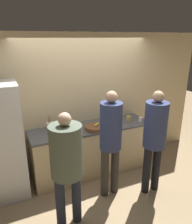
{
  "coord_description": "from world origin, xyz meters",
  "views": [
    {
      "loc": [
        -1.45,
        -3.07,
        2.51
      ],
      "look_at": [
        0.0,
        0.15,
        1.29
      ],
      "focal_mm": 35.0,
      "sensor_mm": 36.0,
      "label": 1
    }
  ],
  "objects_px": {
    "utensil_crock": "(50,126)",
    "cup_white": "(140,119)",
    "person_right": "(155,134)",
    "person_left": "(67,159)",
    "person_center": "(111,136)",
    "cup_yellow": "(129,118)",
    "fruit_bowl": "(95,128)",
    "bottle_green": "(113,122)"
  },
  "relations": [
    {
      "from": "utensil_crock",
      "to": "bottle_green",
      "type": "xyz_separation_m",
      "value": [
        1.12,
        -0.28,
        0.01
      ]
    },
    {
      "from": "utensil_crock",
      "to": "bottle_green",
      "type": "distance_m",
      "value": 1.15
    },
    {
      "from": "fruit_bowl",
      "to": "person_right",
      "type": "bearing_deg",
      "value": -48.76
    },
    {
      "from": "person_center",
      "to": "cup_yellow",
      "type": "xyz_separation_m",
      "value": [
        0.76,
        0.69,
        -0.06
      ]
    },
    {
      "from": "person_right",
      "to": "bottle_green",
      "type": "bearing_deg",
      "value": 111.3
    },
    {
      "from": "person_center",
      "to": "bottle_green",
      "type": "height_order",
      "value": "person_center"
    },
    {
      "from": "person_center",
      "to": "cup_white",
      "type": "height_order",
      "value": "person_center"
    },
    {
      "from": "fruit_bowl",
      "to": "utensil_crock",
      "type": "xyz_separation_m",
      "value": [
        -0.74,
        0.28,
        0.04
      ]
    },
    {
      "from": "fruit_bowl",
      "to": "cup_white",
      "type": "height_order",
      "value": "fruit_bowl"
    },
    {
      "from": "person_right",
      "to": "person_left",
      "type": "bearing_deg",
      "value": -175.72
    },
    {
      "from": "utensil_crock",
      "to": "bottle_green",
      "type": "height_order",
      "value": "utensil_crock"
    },
    {
      "from": "utensil_crock",
      "to": "cup_white",
      "type": "relative_size",
      "value": 3.26
    },
    {
      "from": "person_left",
      "to": "utensil_crock",
      "type": "distance_m",
      "value": 1.18
    },
    {
      "from": "person_left",
      "to": "person_center",
      "type": "bearing_deg",
      "value": 22.05
    },
    {
      "from": "person_left",
      "to": "cup_white",
      "type": "distance_m",
      "value": 1.97
    },
    {
      "from": "person_left",
      "to": "cup_white",
      "type": "xyz_separation_m",
      "value": [
        1.76,
        0.89,
        -0.04
      ]
    },
    {
      "from": "person_center",
      "to": "person_right",
      "type": "distance_m",
      "value": 0.71
    },
    {
      "from": "person_left",
      "to": "fruit_bowl",
      "type": "relative_size",
      "value": 4.75
    },
    {
      "from": "utensil_crock",
      "to": "bottle_green",
      "type": "bearing_deg",
      "value": -13.89
    },
    {
      "from": "person_right",
      "to": "cup_white",
      "type": "relative_size",
      "value": 19.59
    },
    {
      "from": "person_right",
      "to": "bottle_green",
      "type": "xyz_separation_m",
      "value": [
        -0.31,
        0.8,
        -0.03
      ]
    },
    {
      "from": "bottle_green",
      "to": "cup_white",
      "type": "relative_size",
      "value": 2.37
    },
    {
      "from": "cup_white",
      "to": "person_left",
      "type": "bearing_deg",
      "value": -153.31
    },
    {
      "from": "person_right",
      "to": "fruit_bowl",
      "type": "distance_m",
      "value": 1.05
    },
    {
      "from": "person_right",
      "to": "bottle_green",
      "type": "distance_m",
      "value": 0.85
    },
    {
      "from": "person_center",
      "to": "bottle_green",
      "type": "bearing_deg",
      "value": 57.87
    },
    {
      "from": "person_left",
      "to": "person_center",
      "type": "relative_size",
      "value": 0.94
    },
    {
      "from": "cup_yellow",
      "to": "cup_white",
      "type": "relative_size",
      "value": 1.12
    },
    {
      "from": "person_right",
      "to": "cup_yellow",
      "type": "xyz_separation_m",
      "value": [
        0.09,
        0.9,
        -0.06
      ]
    },
    {
      "from": "fruit_bowl",
      "to": "person_center",
      "type": "bearing_deg",
      "value": -88.23
    },
    {
      "from": "person_center",
      "to": "cup_white",
      "type": "relative_size",
      "value": 19.78
    },
    {
      "from": "fruit_bowl",
      "to": "cup_yellow",
      "type": "height_order",
      "value": "fruit_bowl"
    },
    {
      "from": "fruit_bowl",
      "to": "cup_yellow",
      "type": "relative_size",
      "value": 3.49
    },
    {
      "from": "utensil_crock",
      "to": "cup_yellow",
      "type": "relative_size",
      "value": 2.92
    },
    {
      "from": "utensil_crock",
      "to": "person_center",
      "type": "bearing_deg",
      "value": -48.56
    },
    {
      "from": "person_left",
      "to": "cup_yellow",
      "type": "xyz_separation_m",
      "value": [
        1.57,
        1.02,
        -0.03
      ]
    },
    {
      "from": "fruit_bowl",
      "to": "cup_white",
      "type": "distance_m",
      "value": 0.97
    },
    {
      "from": "fruit_bowl",
      "to": "person_left",
      "type": "bearing_deg",
      "value": -131.41
    },
    {
      "from": "person_right",
      "to": "utensil_crock",
      "type": "height_order",
      "value": "person_right"
    },
    {
      "from": "cup_yellow",
      "to": "cup_white",
      "type": "height_order",
      "value": "cup_yellow"
    },
    {
      "from": "cup_yellow",
      "to": "fruit_bowl",
      "type": "bearing_deg",
      "value": -171.5
    },
    {
      "from": "utensil_crock",
      "to": "bottle_green",
      "type": "relative_size",
      "value": 1.38
    }
  ]
}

